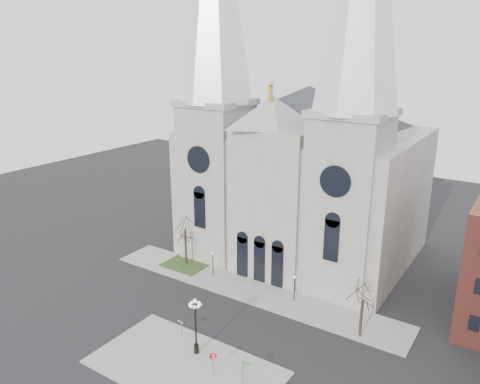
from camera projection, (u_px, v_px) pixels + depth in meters
The scene contains 13 objects.
ground at pixel (194, 332), 49.73m from camera, with size 160.00×160.00×0.00m, color black.
sidewalk_near at pixel (185, 367), 44.14m from camera, with size 18.00×10.00×0.14m, color gray.
sidewalk_far at pixel (249, 289), 58.48m from camera, with size 40.00×6.00×0.14m, color gray.
grass_patch at pixel (186, 264), 65.07m from camera, with size 6.00×5.00×0.18m, color #27401B.
cathedral at pixel (297, 130), 62.50m from camera, with size 33.00×26.66×54.00m.
tree_left at pixel (185, 228), 63.45m from camera, with size 3.20×3.20×7.50m.
tree_right at pixel (363, 299), 47.68m from camera, with size 3.20×3.20×6.00m.
ped_lamp_left at pixel (213, 260), 61.37m from camera, with size 0.32×0.32×3.26m.
ped_lamp_right at pixel (294, 284), 55.05m from camera, with size 0.32×0.32×3.26m.
stop_sign at pixel (213, 358), 42.76m from camera, with size 0.79×0.27×2.28m.
globe_lamp at pixel (195, 319), 45.07m from camera, with size 1.52×1.52×5.95m.
one_way_sign at pixel (182, 325), 48.33m from camera, with size 0.87×0.13×1.98m.
street_name_sign at pixel (244, 370), 41.67m from camera, with size 0.70×0.28×2.27m.
Camera 1 is at (27.89, -33.25, 28.93)m, focal length 35.00 mm.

